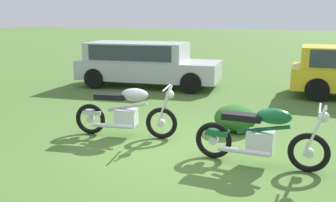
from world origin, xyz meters
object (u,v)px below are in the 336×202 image
object	(u,v)px
motorcycle_green	(261,136)
car_silver	(143,61)
shrub_low	(235,118)
motorcycle_silver	(126,112)

from	to	relation	value
motorcycle_green	car_silver	size ratio (longest dim) A/B	0.43
motorcycle_green	car_silver	bearing A→B (deg)	131.29
motorcycle_green	car_silver	world-z (taller)	car_silver
car_silver	shrub_low	xyz separation A→B (m)	(3.97, -3.69, -0.57)
motorcycle_silver	motorcycle_green	bearing A→B (deg)	-21.17
motorcycle_green	car_silver	xyz separation A→B (m)	(-4.75, 5.33, 0.36)
motorcycle_silver	motorcycle_green	size ratio (longest dim) A/B	0.97
motorcycle_silver	motorcycle_green	xyz separation A→B (m)	(2.61, -0.43, -0.01)
car_silver	shrub_low	size ratio (longest dim) A/B	5.40
motorcycle_silver	car_silver	distance (m)	5.37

